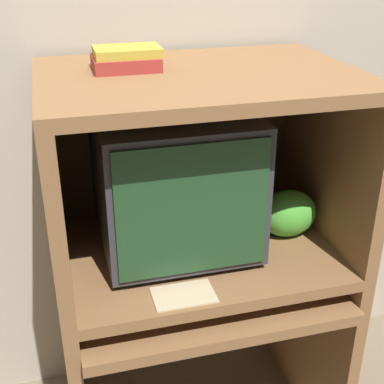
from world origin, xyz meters
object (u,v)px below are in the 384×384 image
(crt_monitor, at_px, (174,179))
(snack_bag, at_px, (288,213))
(keyboard, at_px, (185,290))
(mouse, at_px, (277,276))
(book_stack, at_px, (126,59))

(crt_monitor, distance_m, snack_bag, 0.40)
(keyboard, distance_m, mouse, 0.30)
(snack_bag, distance_m, book_stack, 0.70)
(keyboard, relative_size, book_stack, 2.53)
(mouse, bearing_deg, crt_monitor, 152.45)
(keyboard, height_order, book_stack, book_stack)
(book_stack, bearing_deg, snack_bag, -10.75)
(crt_monitor, xyz_separation_m, book_stack, (-0.12, 0.05, 0.35))
(keyboard, relative_size, mouse, 6.57)
(keyboard, xyz_separation_m, snack_bag, (0.37, 0.10, 0.16))
(book_stack, bearing_deg, crt_monitor, -22.64)
(mouse, height_order, book_stack, book_stack)
(crt_monitor, distance_m, book_stack, 0.38)
(snack_bag, bearing_deg, book_stack, 169.25)
(keyboard, bearing_deg, crt_monitor, 88.24)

